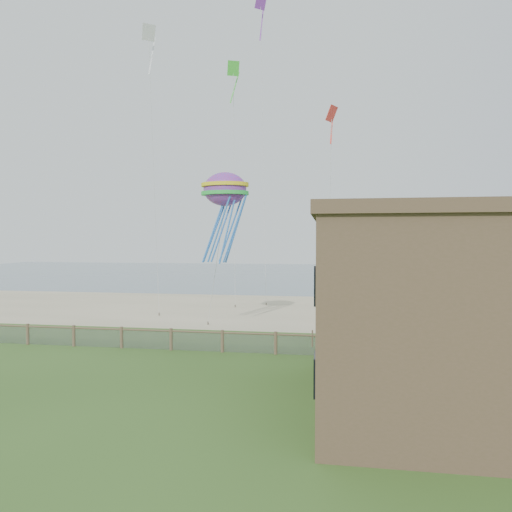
# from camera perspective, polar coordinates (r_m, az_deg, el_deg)

# --- Properties ---
(ground) EXTENTS (160.00, 160.00, 0.00)m
(ground) POSITION_cam_1_polar(r_m,az_deg,el_deg) (20.57, -8.22, -15.79)
(ground) COLOR #32521C
(ground) RESTS_ON ground
(sand_beach) EXTENTS (72.00, 20.00, 0.02)m
(sand_beach) POSITION_cam_1_polar(r_m,az_deg,el_deg) (41.59, 0.89, -6.68)
(sand_beach) COLOR tan
(sand_beach) RESTS_ON ground
(ocean) EXTENTS (160.00, 68.00, 0.02)m
(ocean) POSITION_cam_1_polar(r_m,az_deg,el_deg) (85.13, 5.12, -2.24)
(ocean) COLOR slate
(ocean) RESTS_ON ground
(chainlink_fence) EXTENTS (36.20, 0.20, 1.25)m
(chainlink_fence) POSITION_cam_1_polar(r_m,az_deg,el_deg) (26.01, -4.22, -10.73)
(chainlink_fence) COLOR brown
(chainlink_fence) RESTS_ON ground
(motel_deck) EXTENTS (15.00, 2.00, 0.50)m
(motel_deck) POSITION_cam_1_polar(r_m,az_deg,el_deg) (25.47, 25.67, -11.89)
(motel_deck) COLOR brown
(motel_deck) RESTS_ON ground
(picnic_table) EXTENTS (2.11, 1.73, 0.80)m
(picnic_table) POSITION_cam_1_polar(r_m,az_deg,el_deg) (24.45, 12.25, -11.96)
(picnic_table) COLOR brown
(picnic_table) RESTS_ON ground
(octopus_kite) EXTENTS (3.82, 3.31, 6.59)m
(octopus_kite) POSITION_cam_1_polar(r_m,az_deg,el_deg) (30.41, -3.90, 5.16)
(octopus_kite) COLOR #E22356
(kite_white) EXTENTS (1.99, 2.20, 3.00)m
(kite_white) POSITION_cam_1_polar(r_m,az_deg,el_deg) (37.23, -13.26, 24.24)
(kite_white) COLOR silver
(kite_purple) EXTENTS (2.13, 2.30, 3.21)m
(kite_purple) POSITION_cam_1_polar(r_m,az_deg,el_deg) (44.15, 0.60, 28.00)
(kite_purple) COLOR purple
(kite_red) EXTENTS (1.99, 1.81, 2.45)m
(kite_red) POSITION_cam_1_polar(r_m,az_deg,el_deg) (34.06, 9.43, 16.13)
(kite_red) COLOR #F1382A
(kite_green) EXTENTS (1.76, 2.16, 2.92)m
(kite_green) POSITION_cam_1_polar(r_m,az_deg,el_deg) (40.62, -2.85, 21.25)
(kite_green) COLOR green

